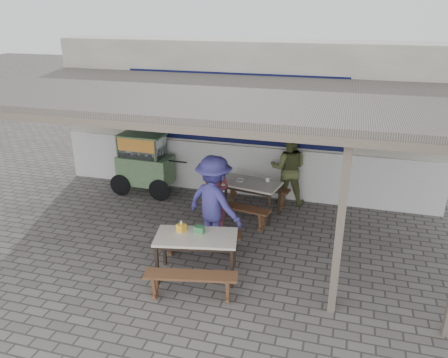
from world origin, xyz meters
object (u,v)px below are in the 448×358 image
object	(u,v)px
vendor_cart	(144,162)
condiment_bowl	(240,180)
table_left	(247,185)
bench_left_street	(234,210)
bench_left_wall	(257,190)
table_right	(196,240)
patron_right_table	(214,203)
patron_street_side	(216,195)
tissue_box	(181,228)
condiment_jar	(268,179)
donation_box	(199,230)
bench_right_wall	(201,239)
bench_right_street	(191,281)
patron_wall_side	(288,168)

from	to	relation	value
vendor_cart	condiment_bowl	xyz separation A→B (m)	(2.45, -0.49, -0.02)
table_left	bench_left_street	world-z (taller)	table_left
table_left	bench_left_wall	bearing A→B (deg)	90.00
table_right	patron_right_table	distance (m)	1.03
patron_street_side	tissue_box	world-z (taller)	patron_street_side
condiment_jar	bench_left_street	bearing A→B (deg)	-125.72
vendor_cart	donation_box	size ratio (longest dim) A/B	11.02
table_right	vendor_cart	world-z (taller)	vendor_cart
patron_street_side	table_left	bearing A→B (deg)	70.57
table_right	condiment_bowl	bearing A→B (deg)	75.94
vendor_cart	tissue_box	world-z (taller)	vendor_cart
condiment_jar	condiment_bowl	size ratio (longest dim) A/B	0.49
table_right	bench_right_wall	bearing A→B (deg)	90.00
patron_street_side	patron_right_table	size ratio (longest dim) A/B	0.85
patron_right_table	table_right	bearing A→B (deg)	113.47
bench_right_street	tissue_box	distance (m)	0.95
condiment_bowl	vendor_cart	bearing A→B (deg)	168.63
tissue_box	table_left	bearing A→B (deg)	77.39
table_left	bench_right_street	size ratio (longest dim) A/B	1.05
bench_right_wall	tissue_box	distance (m)	0.73
patron_street_side	donation_box	distance (m)	1.53
bench_right_street	bench_right_wall	size ratio (longest dim) A/B	1.00
patron_wall_side	patron_right_table	world-z (taller)	patron_right_table
bench_right_street	patron_wall_side	world-z (taller)	patron_wall_side
table_right	tissue_box	bearing A→B (deg)	150.62
patron_right_table	condiment_bowl	world-z (taller)	patron_right_table
bench_left_wall	patron_wall_side	bearing A→B (deg)	30.84
condiment_bowl	patron_street_side	bearing A→B (deg)	-108.30
table_left	bench_right_wall	bearing A→B (deg)	-90.50
table_right	patron_right_table	bearing A→B (deg)	78.76
patron_wall_side	tissue_box	bearing A→B (deg)	62.85
patron_right_table	donation_box	size ratio (longest dim) A/B	10.67
bench_left_wall	patron_right_table	size ratio (longest dim) A/B	0.86
patron_street_side	patron_wall_side	world-z (taller)	patron_wall_side
bench_left_wall	bench_right_wall	size ratio (longest dim) A/B	1.06
table_right	patron_street_side	size ratio (longest dim) A/B	0.94
table_left	condiment_jar	world-z (taller)	condiment_jar
patron_wall_side	donation_box	distance (m)	3.35
bench_left_street	patron_right_table	bearing A→B (deg)	-88.18
table_right	bench_right_street	world-z (taller)	table_right
table_right	bench_right_street	xyz separation A→B (m)	(0.13, -0.62, -0.33)
table_right	patron_wall_side	distance (m)	3.48
condiment_jar	bench_left_wall	bearing A→B (deg)	125.37
bench_left_street	bench_right_street	distance (m)	2.55
donation_box	bench_left_street	bearing A→B (deg)	85.94
patron_street_side	donation_box	xyz separation A→B (m)	(0.19, -1.52, 0.05)
bench_left_street	condiment_jar	distance (m)	1.01
patron_street_side	condiment_jar	size ratio (longest dim) A/B	16.82
bench_right_street	donation_box	xyz separation A→B (m)	(-0.11, 0.75, 0.47)
bench_right_wall	patron_wall_side	size ratio (longest dim) A/B	0.86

